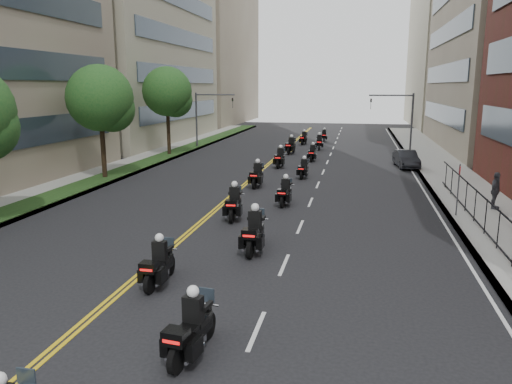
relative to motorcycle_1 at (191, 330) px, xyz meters
The scene contains 24 objects.
sidewalk_right 23.78m from the motorcycle_1, 65.01° to the left, with size 4.00×90.00×0.15m, color gray.
sidewalk_left 25.68m from the motorcycle_1, 122.92° to the left, with size 4.00×90.00×0.15m, color gray.
grass_strip 25.25m from the motorcycle_1, 121.40° to the left, with size 2.00×90.00×0.04m, color black.
building_right_far 78.05m from the motorcycle_1, 75.31° to the left, with size 15.00×28.00×26.00m, color #A39B83.
building_left_far 79.27m from the motorcycle_1, 107.81° to the left, with size 16.00×28.00×26.00m, color gray.
iron_fence 12.45m from the motorcycle_1, 43.38° to the left, with size 0.05×28.00×1.50m.
street_trees 20.46m from the motorcycle_1, 130.62° to the left, with size 4.40×38.40×7.98m.
traffic_signal_right 39.40m from the motorcycle_1, 78.87° to the left, with size 4.09×0.20×5.60m.
traffic_signal_left 40.34m from the motorcycle_1, 106.60° to the left, with size 4.09×0.20×5.60m.
motorcycle_1 is the anchor object (origin of this frame).
motorcycle_2 4.64m from the motorcycle_1, 121.60° to the left, with size 0.52×2.27×1.67m.
motorcycle_3 7.76m from the motorcycle_1, 90.70° to the left, with size 0.58×2.55×1.88m.
motorcycle_4 12.46m from the motorcycle_1, 99.30° to the left, with size 0.66×2.48×1.83m.
motorcycle_5 15.63m from the motorcycle_1, 90.14° to the left, with size 0.57×2.26×1.67m.
motorcycle_6 20.29m from the motorcycle_1, 96.99° to the left, with size 0.56×2.41×1.78m.
motorcycle_7 23.81m from the motorcycle_1, 89.80° to the left, with size 0.60×2.10×1.55m.
motorcycle_8 28.19m from the motorcycle_1, 94.54° to the left, with size 0.58×2.39×1.76m.
motorcycle_9 31.87m from the motorcycle_1, 90.06° to the left, with size 0.53×2.19×1.61m.
motorcycle_10 36.22m from the motorcycle_1, 93.87° to the left, with size 0.74×2.44×1.81m.
motorcycle_11 39.79m from the motorcycle_1, 90.12° to the left, with size 0.62×2.34×1.73m.
motorcycle_12 44.06m from the motorcycle_1, 92.69° to the left, with size 0.65×2.19×1.62m.
motorcycle_13 47.56m from the motorcycle_1, 90.15° to the left, with size 0.52×2.13×1.57m.
parked_sedan 30.90m from the motorcycle_1, 76.06° to the left, with size 1.42×4.06×1.34m, color black.
pedestrian_c 19.47m from the motorcycle_1, 57.08° to the left, with size 1.10×0.46×1.87m, color #44444C.
Camera 1 is at (5.58, -6.75, 6.27)m, focal length 35.00 mm.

